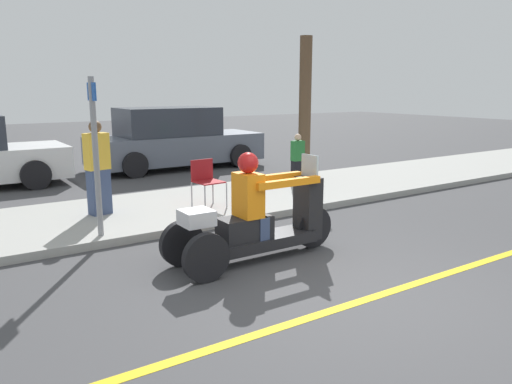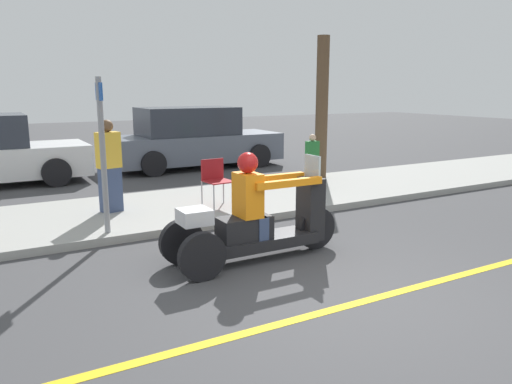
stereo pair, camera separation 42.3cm
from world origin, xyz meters
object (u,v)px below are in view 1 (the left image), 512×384
object	(u,v)px
folding_chair_curbside	(206,178)
street_sign	(96,151)
parked_car_lot_center	(174,140)
spectator_with_child	(298,161)
motorcycle_trike	(256,222)
spectator_end_of_line	(98,170)
tree_trunk	(305,108)

from	to	relation	value
folding_chair_curbside	street_sign	bearing A→B (deg)	-160.02
parked_car_lot_center	spectator_with_child	bearing A→B (deg)	-78.22
spectator_with_child	motorcycle_trike	bearing A→B (deg)	-134.85
motorcycle_trike	spectator_end_of_line	size ratio (longest dim) A/B	1.56
parked_car_lot_center	street_sign	xyz separation A→B (m)	(-3.70, -5.68, 0.55)
spectator_end_of_line	folding_chair_curbside	world-z (taller)	spectator_end_of_line
spectator_with_child	street_sign	size ratio (longest dim) A/B	0.50
folding_chair_curbside	tree_trunk	distance (m)	3.79
spectator_with_child	tree_trunk	bearing A→B (deg)	44.33
folding_chair_curbside	motorcycle_trike	bearing A→B (deg)	-103.69
spectator_with_child	street_sign	world-z (taller)	street_sign
tree_trunk	parked_car_lot_center	bearing A→B (deg)	116.28
motorcycle_trike	spectator_end_of_line	bearing A→B (deg)	110.19
spectator_with_child	street_sign	xyz separation A→B (m)	(-4.60, -1.37, 0.67)
parked_car_lot_center	folding_chair_curbside	bearing A→B (deg)	-108.21
tree_trunk	street_sign	size ratio (longest dim) A/B	1.45
spectator_with_child	parked_car_lot_center	world-z (taller)	parked_car_lot_center
street_sign	parked_car_lot_center	bearing A→B (deg)	56.91
parked_car_lot_center	tree_trunk	size ratio (longest dim) A/B	1.46
motorcycle_trike	street_sign	distance (m)	2.44
motorcycle_trike	street_sign	size ratio (longest dim) A/B	1.09
folding_chair_curbside	tree_trunk	xyz separation A→B (m)	(3.34, 1.43, 1.09)
motorcycle_trike	spectator_end_of_line	xyz separation A→B (m)	(-1.11, 3.01, 0.37)
spectator_with_child	folding_chair_curbside	distance (m)	2.59
motorcycle_trike	tree_trunk	world-z (taller)	tree_trunk
folding_chair_curbside	parked_car_lot_center	world-z (taller)	parked_car_lot_center
parked_car_lot_center	street_sign	world-z (taller)	street_sign
motorcycle_trike	parked_car_lot_center	world-z (taller)	parked_car_lot_center
motorcycle_trike	folding_chair_curbside	xyz separation A→B (m)	(0.62, 2.53, 0.13)
spectator_with_child	spectator_end_of_line	size ratio (longest dim) A/B	0.72
motorcycle_trike	parked_car_lot_center	bearing A→B (deg)	73.31
parked_car_lot_center	motorcycle_trike	bearing A→B (deg)	-106.69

